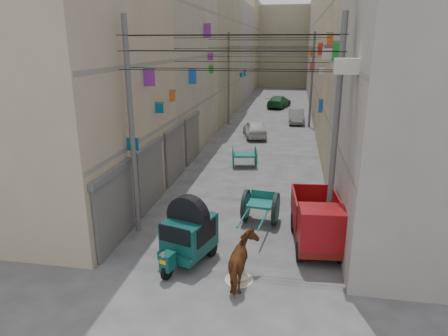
% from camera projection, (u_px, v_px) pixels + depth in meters
% --- Properties ---
extents(building_row_left, '(8.00, 62.00, 14.00)m').
position_uv_depth(building_row_left, '(196.00, 49.00, 40.99)').
color(building_row_left, tan).
rests_on(building_row_left, ground).
extents(building_row_right, '(8.00, 62.00, 14.00)m').
position_uv_depth(building_row_right, '(358.00, 50.00, 38.36)').
color(building_row_right, gray).
rests_on(building_row_right, ground).
extents(end_cap_building, '(22.00, 10.00, 13.00)m').
position_uv_depth(end_cap_building, '(284.00, 47.00, 69.63)').
color(end_cap_building, gray).
rests_on(end_cap_building, ground).
extents(shutters_left, '(0.18, 14.40, 2.88)m').
position_uv_depth(shutters_left, '(164.00, 162.00, 19.46)').
color(shutters_left, '#46464A').
rests_on(shutters_left, ground).
extents(signboards, '(8.22, 40.52, 5.67)m').
position_uv_depth(signboards, '(263.00, 96.00, 28.85)').
color(signboards, red).
rests_on(signboards, ground).
extents(ac_units, '(0.70, 6.55, 3.35)m').
position_uv_depth(ac_units, '(340.00, 32.00, 13.90)').
color(ac_units, beige).
rests_on(ac_units, ground).
extents(utility_poles, '(7.40, 22.20, 8.00)m').
position_uv_depth(utility_poles, '(258.00, 96.00, 24.30)').
color(utility_poles, '#565659').
rests_on(utility_poles, ground).
extents(overhead_cables, '(7.40, 22.52, 1.12)m').
position_uv_depth(overhead_cables, '(255.00, 49.00, 21.03)').
color(overhead_cables, black).
rests_on(overhead_cables, ground).
extents(auto_rickshaw, '(1.92, 2.62, 1.77)m').
position_uv_depth(auto_rickshaw, '(188.00, 232.00, 13.24)').
color(auto_rickshaw, black).
rests_on(auto_rickshaw, ground).
extents(tonga_cart, '(1.53, 3.06, 1.33)m').
position_uv_depth(tonga_cart, '(261.00, 207.00, 16.22)').
color(tonga_cart, black).
rests_on(tonga_cart, ground).
extents(mini_truck, '(1.86, 3.62, 1.96)m').
position_uv_depth(mini_truck, '(318.00, 227.00, 13.88)').
color(mini_truck, black).
rests_on(mini_truck, ground).
extents(second_cart, '(1.63, 1.50, 1.25)m').
position_uv_depth(second_cart, '(245.00, 156.00, 23.66)').
color(second_cart, '#156059').
rests_on(second_cart, ground).
extents(feed_sack, '(0.56, 0.45, 0.28)m').
position_uv_depth(feed_sack, '(239.00, 276.00, 12.37)').
color(feed_sack, beige).
rests_on(feed_sack, ground).
extents(horse, '(0.88, 1.85, 1.54)m').
position_uv_depth(horse, '(243.00, 262.00, 11.95)').
color(horse, '#5B2F15').
rests_on(horse, ground).
extents(distant_car_white, '(2.43, 4.18, 1.34)m').
position_uv_depth(distant_car_white, '(255.00, 129.00, 31.25)').
color(distant_car_white, silver).
rests_on(distant_car_white, ground).
extents(distant_car_grey, '(1.50, 3.91, 1.27)m').
position_uv_depth(distant_car_grey, '(296.00, 116.00, 36.79)').
color(distant_car_grey, slate).
rests_on(distant_car_grey, ground).
extents(distant_car_green, '(2.92, 4.94, 1.34)m').
position_uv_depth(distant_car_green, '(279.00, 102.00, 45.80)').
color(distant_car_green, '#1E5A32').
rests_on(distant_car_green, ground).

